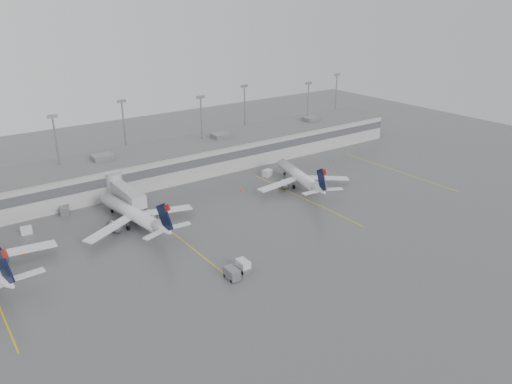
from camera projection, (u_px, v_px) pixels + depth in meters
ground at (316, 257)px, 95.53m from camera, size 260.00×260.00×0.00m
terminal at (175, 160)px, 137.66m from camera, size 152.00×17.00×9.45m
light_masts at (164, 128)px, 139.10m from camera, size 142.40×8.00×20.60m
jet_bridge_right at (121, 190)px, 117.40m from camera, size 4.00×17.20×7.00m
stand_markings at (245, 215)px, 113.61m from camera, size 105.25×40.00×0.01m
jet_mid_left at (134, 214)px, 107.09m from camera, size 25.78×29.09×9.44m
jet_mid_right at (300, 177)px, 129.16m from camera, size 24.72×28.08×9.28m
baggage_tug at (243, 267)px, 90.72m from camera, size 2.13×3.24×2.06m
baggage_cart at (232, 273)px, 87.98m from camera, size 1.87×3.21×2.04m
gse_uld_a at (26, 230)px, 104.59m from camera, size 2.41×1.76×1.59m
gse_uld_b at (136, 215)px, 111.79m from camera, size 2.63×2.07×1.65m
gse_uld_c at (267, 173)px, 137.57m from camera, size 3.07×2.53×1.87m
gse_loader at (65, 210)px, 113.94m from camera, size 2.66×3.35×1.82m
cone_a at (23, 253)px, 96.32m from camera, size 0.48×0.48×0.77m
cone_b at (128, 221)px, 110.03m from camera, size 0.44×0.44×0.69m
cone_c at (240, 191)px, 126.84m from camera, size 0.46×0.46×0.74m
cone_d at (334, 160)px, 149.92m from camera, size 0.47×0.47×0.75m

